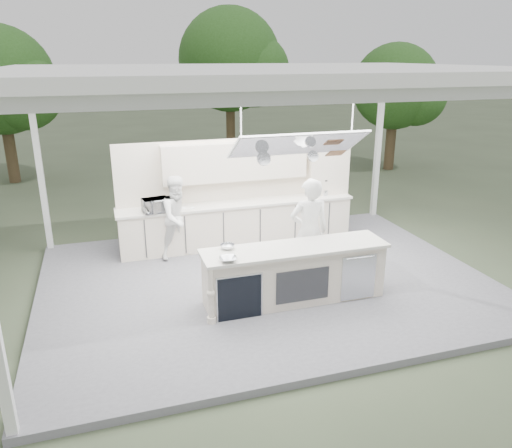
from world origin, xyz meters
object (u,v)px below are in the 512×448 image
object	(u,v)px
sous_chef	(179,217)
head_chef	(309,232)
demo_island	(293,274)
back_counter	(238,223)

from	to	relation	value
sous_chef	head_chef	bearing A→B (deg)	-64.27
sous_chef	demo_island	bearing A→B (deg)	-80.11
back_counter	sous_chef	world-z (taller)	sous_chef
sous_chef	back_counter	bearing A→B (deg)	-6.53
demo_island	head_chef	distance (m)	0.93
head_chef	sous_chef	size ratio (longest dim) A/B	1.14
back_counter	sous_chef	bearing A→B (deg)	-165.13
demo_island	back_counter	bearing A→B (deg)	93.63
back_counter	sous_chef	xyz separation A→B (m)	(-1.32, -0.35, 0.37)
demo_island	back_counter	size ratio (longest dim) A/B	0.61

